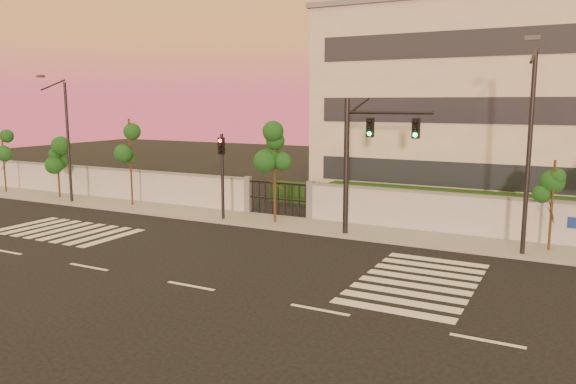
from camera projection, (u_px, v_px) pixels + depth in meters
name	position (u px, v px, depth m)	size (l,w,h in m)	color
ground	(191.00, 286.00, 19.84)	(120.00, 120.00, 0.00)	black
sidewalk	(315.00, 226.00, 29.02)	(60.00, 3.00, 0.15)	gray
perimeter_wall	(329.00, 203.00, 30.13)	(60.00, 0.36, 2.20)	#ACAEB3
hedge_row	(365.00, 201.00, 32.08)	(41.00, 4.25, 1.80)	#14330F
institutional_building	(530.00, 107.00, 34.00)	(24.40, 12.40, 12.25)	#BFB7A1
road_markings	(215.00, 255.00, 23.85)	(57.00, 7.62, 0.02)	silver
street_tree_a	(3.00, 148.00, 39.38)	(1.38, 1.10, 4.38)	#382314
street_tree_b	(58.00, 155.00, 37.17)	(1.57, 1.25, 4.06)	#382314
street_tree_c	(130.00, 143.00, 34.15)	(1.46, 1.16, 5.45)	#382314
street_tree_d	(275.00, 149.00, 29.19)	(1.61, 1.28, 5.45)	#382314
street_tree_e	(554.00, 185.00, 23.72)	(1.38, 1.10, 4.03)	#382314
traffic_signal_main	(363.00, 151.00, 26.24)	(4.18, 0.39, 6.61)	black
traffic_signal_secondary	(222.00, 166.00, 30.16)	(0.37, 0.35, 4.76)	black
streetlight_west	(66.00, 136.00, 35.15)	(0.48, 1.93, 8.02)	black
streetlight_east	(529.00, 144.00, 22.66)	(0.53, 2.13, 8.84)	black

